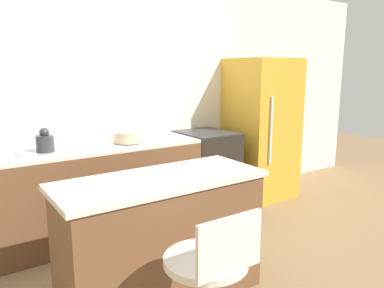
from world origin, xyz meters
name	(u,v)px	position (x,y,z in m)	size (l,w,h in m)	color
ground_plane	(137,240)	(0.00, 0.00, 0.00)	(14.00, 14.00, 0.00)	#8E704C
wall_back	(104,99)	(0.00, 0.69, 1.30)	(8.00, 0.06, 2.60)	silver
back_counter	(89,192)	(-0.33, 0.34, 0.45)	(2.18, 0.64, 0.90)	brown
kitchen_island	(162,238)	(-0.24, -0.92, 0.45)	(1.43, 0.59, 0.89)	brown
oven_range	(206,170)	(1.06, 0.34, 0.45)	(0.58, 0.66, 0.90)	black
refrigerator	(261,129)	(1.89, 0.31, 0.87)	(0.74, 0.73, 1.73)	gold
kettle	(45,142)	(-0.70, 0.30, 0.99)	(0.15, 0.15, 0.21)	#333338
mixing_bowl	(128,137)	(0.08, 0.30, 0.95)	(0.29, 0.29, 0.10)	#C1B28E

